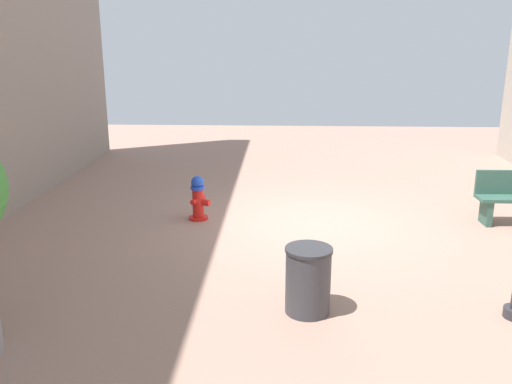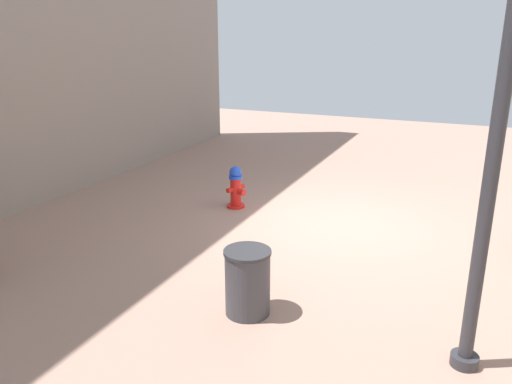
{
  "view_description": "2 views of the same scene",
  "coord_description": "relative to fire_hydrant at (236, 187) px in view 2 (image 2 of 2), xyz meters",
  "views": [
    {
      "loc": [
        0.58,
        9.21,
        3.14
      ],
      "look_at": [
        0.96,
        0.9,
        0.82
      ],
      "focal_mm": 37.63,
      "sensor_mm": 36.0,
      "label": 1
    },
    {
      "loc": [
        -2.08,
        8.27,
        3.27
      ],
      "look_at": [
        1.17,
        0.94,
        0.73
      ],
      "focal_mm": 35.75,
      "sensor_mm": 36.0,
      "label": 2
    }
  ],
  "objects": [
    {
      "name": "ground_plane",
      "position": [
        -2.06,
        0.12,
        -0.41
      ],
      "size": [
        23.4,
        23.4,
        0.0
      ],
      "primitive_type": "plane",
      "color": "#9E7A6B"
    },
    {
      "name": "fire_hydrant",
      "position": [
        0.0,
        0.0,
        0.0
      ],
      "size": [
        0.41,
        0.43,
        0.82
      ],
      "color": "red",
      "rests_on": "ground_plane"
    },
    {
      "name": "street_lamp",
      "position": [
        -4.29,
        3.47,
        2.39
      ],
      "size": [
        0.36,
        0.36,
        4.58
      ],
      "color": "#2D2D33",
      "rests_on": "ground_plane"
    },
    {
      "name": "trash_bin",
      "position": [
        -1.84,
        3.44,
        0.01
      ],
      "size": [
        0.57,
        0.57,
        0.82
      ],
      "color": "#38383D",
      "rests_on": "ground_plane"
    }
  ]
}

